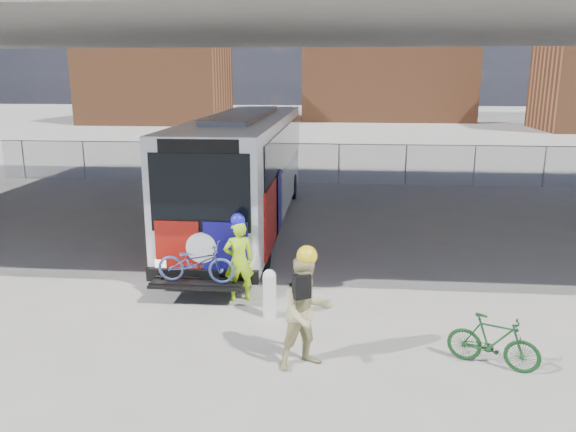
# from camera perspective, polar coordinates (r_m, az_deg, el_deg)

# --- Properties ---
(ground) EXTENTS (160.00, 160.00, 0.00)m
(ground) POSITION_cam_1_polar(r_m,az_deg,el_deg) (14.21, 0.85, -5.75)
(ground) COLOR #9E9991
(ground) RESTS_ON ground
(bus) EXTENTS (2.67, 12.90, 3.69)m
(bus) POSITION_cam_1_polar(r_m,az_deg,el_deg) (18.23, -4.34, 5.50)
(bus) COLOR silver
(bus) RESTS_ON ground
(overpass) EXTENTS (40.00, 16.00, 7.95)m
(overpass) POSITION_cam_1_polar(r_m,az_deg,el_deg) (17.44, 2.01, 19.76)
(overpass) COLOR #605E59
(overpass) RESTS_ON ground
(chainlink_fence) EXTENTS (30.00, 0.06, 30.00)m
(chainlink_fence) POSITION_cam_1_polar(r_m,az_deg,el_deg) (25.58, 2.95, 6.45)
(chainlink_fence) COLOR gray
(chainlink_fence) RESTS_ON ground
(brick_buildings) EXTENTS (54.00, 22.00, 12.00)m
(brick_buildings) POSITION_cam_1_polar(r_m,az_deg,el_deg) (61.56, 5.63, 14.62)
(brick_buildings) COLOR brown
(brick_buildings) RESTS_ON ground
(smokestack) EXTENTS (2.20, 2.20, 25.00)m
(smokestack) POSITION_cam_1_polar(r_m,az_deg,el_deg) (69.97, 16.94, 19.85)
(smokestack) COLOR brown
(smokestack) RESTS_ON ground
(bollard) EXTENTS (0.27, 0.27, 1.04)m
(bollard) POSITION_cam_1_polar(r_m,az_deg,el_deg) (11.50, -1.89, -7.72)
(bollard) COLOR silver
(bollard) RESTS_ON ground
(cyclist_hivis) EXTENTS (0.76, 0.63, 1.98)m
(cyclist_hivis) POSITION_cam_1_polar(r_m,az_deg,el_deg) (12.27, -5.03, -4.35)
(cyclist_hivis) COLOR #AEE918
(cyclist_hivis) RESTS_ON ground
(cyclist_tan) EXTENTS (1.19, 1.11, 2.15)m
(cyclist_tan) POSITION_cam_1_polar(r_m,az_deg,el_deg) (9.50, 1.88, -9.58)
(cyclist_tan) COLOR tan
(cyclist_tan) RESTS_ON ground
(bike_parked) EXTENTS (1.58, 1.00, 0.92)m
(bike_parked) POSITION_cam_1_polar(r_m,az_deg,el_deg) (10.31, 20.14, -11.89)
(bike_parked) COLOR #133D19
(bike_parked) RESTS_ON ground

